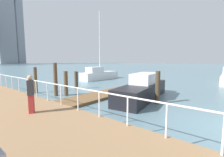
{
  "coord_description": "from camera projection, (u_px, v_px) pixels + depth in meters",
  "views": [
    {
      "loc": [
        -7.6,
        0.35,
        2.7
      ],
      "look_at": [
        0.28,
        6.8,
        1.53
      ],
      "focal_mm": 24.95,
      "sensor_mm": 36.0,
      "label": 1
    }
  ],
  "objects": [
    {
      "name": "dock_piling_3",
      "position": [
        36.0,
        80.0,
        13.02
      ],
      "size": [
        0.27,
        0.27,
        2.17
      ],
      "primitive_type": "cylinder",
      "color": "brown",
      "rests_on": "ground_plane"
    },
    {
      "name": "dock_piling_2",
      "position": [
        56.0,
        79.0,
        11.91
      ],
      "size": [
        0.29,
        0.29,
        2.54
      ],
      "primitive_type": "cylinder",
      "color": "brown",
      "rests_on": "ground_plane"
    },
    {
      "name": "floating_dock",
      "position": [
        107.0,
        94.0,
        12.42
      ],
      "size": [
        10.2,
        2.0,
        0.18
      ],
      "primitive_type": "cube",
      "color": "brown",
      "rests_on": "ground_plane"
    },
    {
      "name": "skyline_tower_4",
      "position": [
        5.0,
        14.0,
        131.7
      ],
      "size": [
        13.32,
        9.67,
        84.61
      ],
      "primitive_type": "cube",
      "rotation": [
        0.0,
        0.0,
        -0.08
      ],
      "color": "#8C939E",
      "rests_on": "ground_plane"
    },
    {
      "name": "ground_plane",
      "position": [
        25.0,
        83.0,
        18.52
      ],
      "size": [
        300.0,
        300.0,
        0.0
      ],
      "primitive_type": "plane",
      "color": "slate"
    },
    {
      "name": "dock_piling_4",
      "position": [
        158.0,
        88.0,
        9.69
      ],
      "size": [
        0.29,
        0.29,
        2.06
      ],
      "primitive_type": "cylinder",
      "color": "#473826",
      "rests_on": "ground_plane"
    },
    {
      "name": "moored_boat_2",
      "position": [
        99.0,
        74.0,
        22.53
      ],
      "size": [
        6.29,
        1.8,
        9.6
      ],
      "color": "white",
      "rests_on": "ground_plane"
    },
    {
      "name": "pedestrian_0",
      "position": [
        31.0,
        94.0,
        6.8
      ],
      "size": [
        0.39,
        0.42,
        1.68
      ],
      "color": "#BF3333",
      "rests_on": "boardwalk"
    },
    {
      "name": "skyline_tower_5",
      "position": [
        19.0,
        19.0,
        142.43
      ],
      "size": [
        6.31,
        6.41,
        81.86
      ],
      "primitive_type": "cube",
      "rotation": [
        0.0,
        0.0,
        0.05
      ],
      "color": "#8C939E",
      "rests_on": "ground_plane"
    },
    {
      "name": "moored_boat_0",
      "position": [
        143.0,
        89.0,
        11.08
      ],
      "size": [
        6.68,
        2.65,
        1.8
      ],
      "color": "black",
      "rests_on": "ground_plane"
    },
    {
      "name": "boardwalk_railing",
      "position": [
        69.0,
        91.0,
        7.61
      ],
      "size": [
        0.06,
        23.52,
        1.08
      ],
      "color": "white",
      "rests_on": "boardwalk"
    },
    {
      "name": "dock_piling_1",
      "position": [
        76.0,
        80.0,
        14.87
      ],
      "size": [
        0.34,
        0.34,
        1.69
      ],
      "primitive_type": "cylinder",
      "color": "#473826",
      "rests_on": "ground_plane"
    },
    {
      "name": "dock_piling_0",
      "position": [
        66.0,
        84.0,
        11.98
      ],
      "size": [
        0.3,
        0.3,
        1.9
      ],
      "primitive_type": "cylinder",
      "color": "brown",
      "rests_on": "ground_plane"
    }
  ]
}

